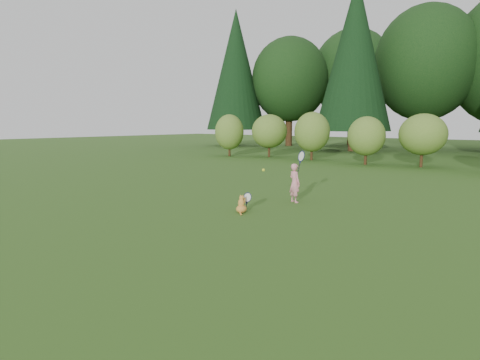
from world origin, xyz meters
The scene contains 6 objects.
ground centered at (0.00, 0.00, 0.00)m, with size 100.00×100.00×0.00m, color #315016.
shrub_row centered at (0.00, 13.00, 1.40)m, with size 28.00×3.00×2.80m, color #4E6C21, non-canonical shape.
woodland_backdrop centered at (0.00, 23.00, 7.50)m, with size 48.00×10.00×15.00m, color black, non-canonical shape.
child centered at (0.88, 2.26, 0.54)m, with size 0.62×0.44×1.54m.
cat centered at (0.54, 0.44, 0.22)m, with size 0.40×0.62×0.56m.
tennis_ball centered at (0.33, 1.61, 0.88)m, with size 0.08×0.08×0.08m.
Camera 1 is at (6.28, -6.76, 2.08)m, focal length 30.00 mm.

